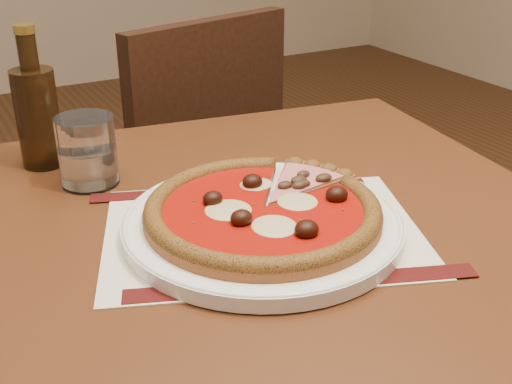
% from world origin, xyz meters
% --- Properties ---
extents(table, '(0.91, 0.91, 0.75)m').
position_xyz_m(table, '(-0.35, -0.37, 0.65)').
color(table, '#572F14').
rests_on(table, ground).
extents(chair_far, '(0.52, 0.52, 0.89)m').
position_xyz_m(chair_far, '(-0.18, 0.32, 0.51)').
color(chair_far, black).
rests_on(chair_far, ground).
extents(placemat, '(0.46, 0.39, 0.00)m').
position_xyz_m(placemat, '(-0.37, -0.40, 0.75)').
color(placemat, silver).
rests_on(placemat, table).
extents(plate, '(0.34, 0.34, 0.02)m').
position_xyz_m(plate, '(-0.37, -0.40, 0.76)').
color(plate, white).
rests_on(plate, placemat).
extents(pizza, '(0.29, 0.29, 0.04)m').
position_xyz_m(pizza, '(-0.37, -0.40, 0.78)').
color(pizza, brown).
rests_on(pizza, plate).
extents(ham_slice, '(0.15, 0.12, 0.02)m').
position_xyz_m(ham_slice, '(-0.28, -0.33, 0.78)').
color(ham_slice, brown).
rests_on(ham_slice, plate).
extents(water_glass, '(0.09, 0.09, 0.10)m').
position_xyz_m(water_glass, '(-0.51, -0.15, 0.80)').
color(water_glass, white).
rests_on(water_glass, table).
extents(bottle, '(0.06, 0.06, 0.21)m').
position_xyz_m(bottle, '(-0.56, -0.05, 0.83)').
color(bottle, '#321E0C').
rests_on(bottle, table).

